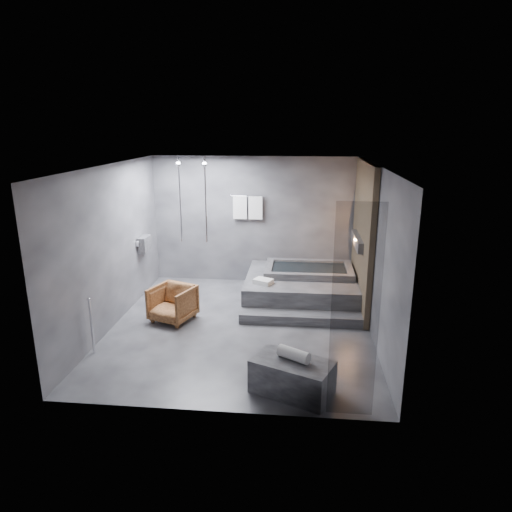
# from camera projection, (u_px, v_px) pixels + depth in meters

# --- Properties ---
(room) EXTENTS (5.00, 5.04, 2.82)m
(room) POSITION_uv_depth(u_px,v_px,m) (265.00, 228.00, 7.78)
(room) COLOR #2C2C2F
(room) RESTS_ON ground
(tub_deck) EXTENTS (2.20, 2.00, 0.50)m
(tub_deck) POSITION_uv_depth(u_px,v_px,m) (301.00, 287.00, 9.28)
(tub_deck) COLOR #313134
(tub_deck) RESTS_ON ground
(tub_step) EXTENTS (2.20, 0.36, 0.18)m
(tub_step) POSITION_uv_depth(u_px,v_px,m) (300.00, 318.00, 8.20)
(tub_step) COLOR #313134
(tub_step) RESTS_ON ground
(concrete_bench) EXTENTS (1.18, 0.93, 0.47)m
(concrete_bench) POSITION_uv_depth(u_px,v_px,m) (292.00, 377.00, 6.01)
(concrete_bench) COLOR #2D2E30
(concrete_bench) RESTS_ON ground
(driftwood_chair) EXTENTS (0.90, 0.91, 0.65)m
(driftwood_chair) POSITION_uv_depth(u_px,v_px,m) (173.00, 303.00, 8.25)
(driftwood_chair) COLOR #4C2813
(driftwood_chair) RESTS_ON ground
(rolled_towel) EXTENTS (0.46, 0.36, 0.16)m
(rolled_towel) POSITION_uv_depth(u_px,v_px,m) (294.00, 354.00, 5.96)
(rolled_towel) COLOR white
(rolled_towel) RESTS_ON concrete_bench
(deck_towel) EXTENTS (0.41, 0.37, 0.09)m
(deck_towel) POSITION_uv_depth(u_px,v_px,m) (263.00, 281.00, 8.75)
(deck_towel) COLOR silver
(deck_towel) RESTS_ON tub_deck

